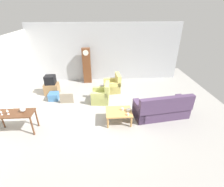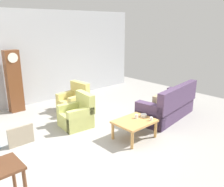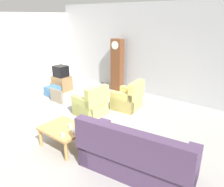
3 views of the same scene
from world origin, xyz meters
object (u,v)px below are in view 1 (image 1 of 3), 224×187
tv_stand_cabinet (52,89)px  glass_dome_cloche (23,109)px  armchair_olive_far (113,86)px  storage_box_blue (54,96)px  tv_crt (50,80)px  coffee_table_wood (119,113)px  cup_blue_rimmed (123,109)px  wine_glass_short (7,111)px  cup_white_porcelain (128,114)px  couch_floral (162,109)px  armchair_olive_near (101,96)px  framed_picture_leaning (67,98)px  wine_glass_mid (1,112)px  bowl_white_stacked (128,110)px  grandfather_clock (87,66)px  console_table_dark (14,116)px

tv_stand_cabinet → glass_dome_cloche: glass_dome_cloche is taller
armchair_olive_far → storage_box_blue: (-2.84, -0.69, -0.14)m
glass_dome_cloche → tv_crt: bearing=86.4°
coffee_table_wood → cup_blue_rimmed: 0.20m
wine_glass_short → cup_white_porcelain: bearing=1.4°
couch_floral → tv_stand_cabinet: 5.35m
armchair_olive_far → storage_box_blue: armchair_olive_far is taller
storage_box_blue → cup_blue_rimmed: (3.02, -1.83, 0.35)m
armchair_olive_near → framed_picture_leaning: 1.58m
framed_picture_leaning → wine_glass_mid: (-1.68, -1.93, 0.64)m
glass_dome_cloche → bowl_white_stacked: 3.67m
grandfather_clock → bowl_white_stacked: (1.77, -3.84, -0.49)m
framed_picture_leaning → cup_white_porcelain: bearing=-35.8°
storage_box_blue → wine_glass_mid: wine_glass_mid is taller
wine_glass_mid → cup_blue_rimmed: bearing=6.5°
armchair_olive_far → framed_picture_leaning: (-2.17, -1.05, -0.07)m
armchair_olive_near → wine_glass_mid: bearing=-149.3°
console_table_dark → tv_stand_cabinet: 2.88m
armchair_olive_far → coffee_table_wood: bearing=-89.2°
couch_floral → cup_white_porcelain: size_ratio=24.47×
armchair_olive_far → wine_glass_mid: bearing=-142.3°
armchair_olive_near → coffee_table_wood: armchair_olive_near is taller
storage_box_blue → wine_glass_mid: 2.60m
tv_crt → framed_picture_leaning: (0.89, -0.98, -0.52)m
cup_blue_rimmed → storage_box_blue: bearing=148.9°
tv_crt → storage_box_blue: 0.88m
armchair_olive_near → storage_box_blue: armchair_olive_near is taller
grandfather_clock → wine_glass_short: 4.82m
console_table_dark → storage_box_blue: (0.70, 2.19, -0.48)m
console_table_dark → storage_box_blue: console_table_dark is taller
coffee_table_wood → bowl_white_stacked: 0.38m
tv_crt → cup_white_porcelain: bearing=-39.3°
coffee_table_wood → glass_dome_cloche: size_ratio=5.37×
grandfather_clock → wine_glass_mid: 4.93m
couch_floral → wine_glass_mid: bearing=-173.9°
tv_crt → console_table_dark: bearing=-99.4°
armchair_olive_near → wine_glass_mid: 3.84m
tv_stand_cabinet → cup_blue_rimmed: cup_blue_rimmed is taller
cup_blue_rimmed → bowl_white_stacked: size_ratio=0.61×
console_table_dark → cup_blue_rimmed: (3.72, 0.36, -0.14)m
coffee_table_wood → tv_crt: 4.02m
storage_box_blue → cup_blue_rimmed: bearing=-31.1°
wine_glass_mid → storage_box_blue: bearing=66.0°
framed_picture_leaning → glass_dome_cloche: size_ratio=3.35×
cup_blue_rimmed → wine_glass_short: (-3.84, -0.44, 0.38)m
cup_blue_rimmed → coffee_table_wood: bearing=-153.9°
grandfather_clock → cup_white_porcelain: size_ratio=21.89×
armchair_olive_far → storage_box_blue: 2.92m
cup_white_porcelain → bowl_white_stacked: cup_white_porcelain is taller
armchair_olive_far → storage_box_blue: size_ratio=2.02×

